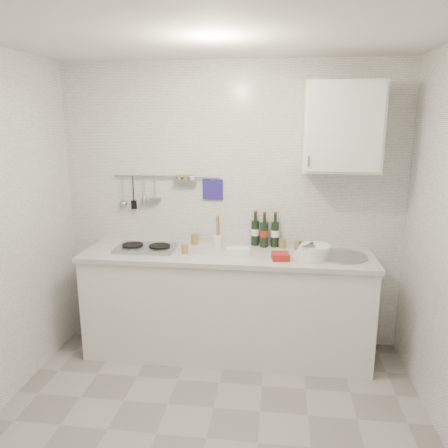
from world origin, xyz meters
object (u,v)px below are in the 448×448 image
Objects in this scene: wall_cabinet at (342,127)px; plate_stack_hob at (134,245)px; utensil_crock at (218,240)px; plate_stack_sink at (313,252)px; wine_bottles at (265,229)px.

plate_stack_hob is at bearing -178.34° from wall_cabinet.
wall_cabinet is 1.38m from utensil_crock.
wall_cabinet is at bearing -1.66° from utensil_crock.
wall_cabinet is at bearing 43.10° from plate_stack_sink.
utensil_crock is (-0.40, -0.09, -0.09)m from wine_bottles.
wine_bottles reaches higher than plate_stack_hob.
wine_bottles is at bearing 168.61° from wall_cabinet.
plate_stack_sink is 0.98× the size of wine_bottles.
wine_bottles is 1.06× the size of utensil_crock.
utensil_crock is (-0.80, 0.21, 0.02)m from plate_stack_sink.
plate_stack_hob is (-1.73, -0.05, -1.02)m from wall_cabinet.
wall_cabinet is at bearing 1.66° from plate_stack_hob.
plate_stack_sink is 0.51m from wine_bottles.
wall_cabinet reaches higher than utensil_crock.
wine_bottles reaches higher than plate_stack_sink.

